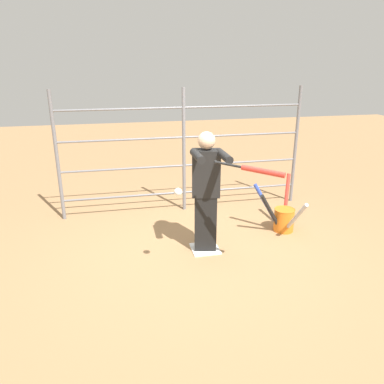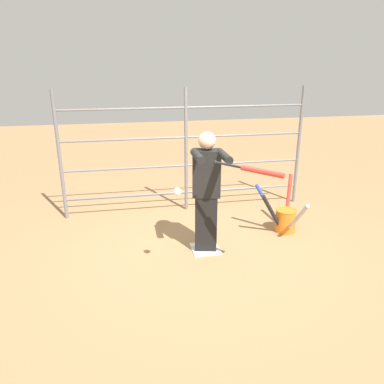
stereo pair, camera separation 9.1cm
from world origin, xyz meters
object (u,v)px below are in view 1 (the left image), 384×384
(bat_bucket, at_px, (283,217))
(baseball_bat_swinging, at_px, (257,170))
(batter, at_px, (206,189))
(softball_in_flight, at_px, (178,192))

(bat_bucket, bearing_deg, baseball_bat_swinging, 49.99)
(batter, relative_size, bat_bucket, 1.68)
(batter, distance_m, baseball_bat_swinging, 1.01)
(bat_bucket, bearing_deg, batter, 15.20)
(baseball_bat_swinging, xyz_separation_m, bat_bucket, (-0.98, -1.17, -1.18))
(batter, distance_m, softball_in_flight, 0.84)
(baseball_bat_swinging, bearing_deg, batter, -62.88)
(softball_in_flight, bearing_deg, baseball_bat_swinging, 169.98)
(batter, xyz_separation_m, softball_in_flight, (0.51, 0.63, 0.22))
(bat_bucket, bearing_deg, softball_in_flight, 28.03)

